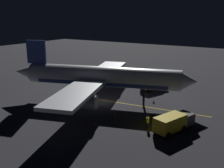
# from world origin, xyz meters

# --- Properties ---
(ground_plane) EXTENTS (180.00, 180.00, 0.20)m
(ground_plane) POSITION_xyz_m (0.00, 0.00, -0.10)
(ground_plane) COLOR #313136
(apron_guide_stripe) EXTENTS (3.29, 27.49, 0.01)m
(apron_guide_stripe) POSITION_xyz_m (-1.27, 4.00, 0.00)
(apron_guide_stripe) COLOR gold
(apron_guide_stripe) RESTS_ON ground_plane
(airliner) EXTENTS (31.50, 31.57, 10.38)m
(airliner) POSITION_xyz_m (0.17, -0.53, 4.34)
(airliner) COLOR white
(airliner) RESTS_ON ground_plane
(baggage_truck) EXTENTS (6.47, 4.06, 2.30)m
(baggage_truck) POSITION_xyz_m (4.95, 14.35, 1.21)
(baggage_truck) COLOR gold
(baggage_truck) RESTS_ON ground_plane
(catering_truck) EXTENTS (6.05, 4.16, 2.22)m
(catering_truck) POSITION_xyz_m (-11.57, 4.50, 1.16)
(catering_truck) COLOR maroon
(catering_truck) RESTS_ON ground_plane
(ground_crew_worker) EXTENTS (0.40, 0.40, 1.74)m
(ground_crew_worker) POSITION_xyz_m (5.82, 11.16, 0.89)
(ground_crew_worker) COLOR black
(ground_crew_worker) RESTS_ON ground_plane
(traffic_cone_near_left) EXTENTS (0.50, 0.50, 0.55)m
(traffic_cone_near_left) POSITION_xyz_m (-1.20, 7.36, 0.25)
(traffic_cone_near_left) COLOR #EA590F
(traffic_cone_near_left) RESTS_ON ground_plane
(traffic_cone_near_right) EXTENTS (0.50, 0.50, 0.55)m
(traffic_cone_near_right) POSITION_xyz_m (4.29, 5.20, 0.25)
(traffic_cone_near_right) COLOR #EA590F
(traffic_cone_near_right) RESTS_ON ground_plane
(traffic_cone_under_wing) EXTENTS (0.50, 0.50, 0.55)m
(traffic_cone_under_wing) POSITION_xyz_m (-4.10, 7.89, 0.25)
(traffic_cone_under_wing) COLOR #EA590F
(traffic_cone_under_wing) RESTS_ON ground_plane
(traffic_cone_far) EXTENTS (0.50, 0.50, 0.55)m
(traffic_cone_far) POSITION_xyz_m (8.97, 4.88, 0.25)
(traffic_cone_far) COLOR #EA590F
(traffic_cone_far) RESTS_ON ground_plane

